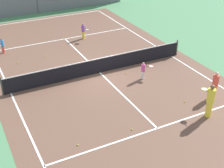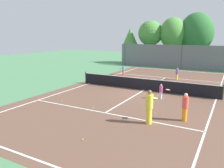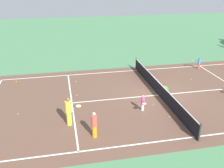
{
  "view_description": "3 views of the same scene",
  "coord_description": "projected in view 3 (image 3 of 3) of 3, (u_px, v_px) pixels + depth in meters",
  "views": [
    {
      "loc": [
        -7.41,
        -16.2,
        9.29
      ],
      "look_at": [
        -0.82,
        -3.3,
        1.06
      ],
      "focal_mm": 51.32,
      "sensor_mm": 36.0,
      "label": 1
    },
    {
      "loc": [
        6.4,
        -17.18,
        4.48
      ],
      "look_at": [
        -1.2,
        -3.36,
        1.04
      ],
      "focal_mm": 35.98,
      "sensor_mm": 36.0,
      "label": 2
    },
    {
      "loc": [
        16.27,
        -6.89,
        8.25
      ],
      "look_at": [
        -0.26,
        -3.48,
        1.09
      ],
      "focal_mm": 41.34,
      "sensor_mm": 36.0,
      "label": 3
    }
  ],
  "objects": [
    {
      "name": "tennis_ball_9",
      "position": [
        154.0,
        105.0,
        17.69
      ],
      "size": [
        0.07,
        0.07,
        0.07
      ],
      "primitive_type": "sphere",
      "color": "#CCE533",
      "rests_on": "ground_plane"
    },
    {
      "name": "tennis_ball_0",
      "position": [
        76.0,
        82.0,
        21.49
      ],
      "size": [
        0.07,
        0.07,
        0.07
      ],
      "primitive_type": "sphere",
      "color": "#CCE533",
      "rests_on": "ground_plane"
    },
    {
      "name": "court_surface",
      "position": [
        158.0,
        95.0,
        19.17
      ],
      "size": [
        13.0,
        25.0,
        0.01
      ],
      "color": "brown",
      "rests_on": "ground_plane"
    },
    {
      "name": "tennis_ball_6",
      "position": [
        18.0,
        114.0,
        16.49
      ],
      "size": [
        0.07,
        0.07,
        0.07
      ],
      "primitive_type": "sphere",
      "color": "#CCE533",
      "rests_on": "ground_plane"
    },
    {
      "name": "player_3",
      "position": [
        94.0,
        124.0,
        13.95
      ],
      "size": [
        0.33,
        0.33,
        1.53
      ],
      "color": "orange",
      "rests_on": "ground_plane"
    },
    {
      "name": "tennis_ball_3",
      "position": [
        191.0,
        79.0,
        21.95
      ],
      "size": [
        0.07,
        0.07,
        0.07
      ],
      "primitive_type": "sphere",
      "color": "#CCE533",
      "rests_on": "ground_plane"
    },
    {
      "name": "ground_plane",
      "position": [
        158.0,
        95.0,
        19.17
      ],
      "size": [
        80.0,
        80.0,
        0.0
      ],
      "primitive_type": "plane",
      "color": "#4C8456"
    },
    {
      "name": "tennis_ball_4",
      "position": [
        179.0,
        72.0,
        23.7
      ],
      "size": [
        0.07,
        0.07,
        0.07
      ],
      "primitive_type": "sphere",
      "color": "#CCE533",
      "rests_on": "ground_plane"
    },
    {
      "name": "tennis_ball_1",
      "position": [
        16.0,
        81.0,
        21.55
      ],
      "size": [
        0.07,
        0.07,
        0.07
      ],
      "primitive_type": "sphere",
      "color": "#CCE533",
      "rests_on": "ground_plane"
    },
    {
      "name": "tennis_ball_2",
      "position": [
        95.0,
        120.0,
        15.84
      ],
      "size": [
        0.07,
        0.07,
        0.07
      ],
      "primitive_type": "sphere",
      "color": "#CCE533",
      "rests_on": "ground_plane"
    },
    {
      "name": "player_4",
      "position": [
        69.0,
        111.0,
        15.04
      ],
      "size": [
        0.48,
        0.96,
        1.79
      ],
      "color": "yellow",
      "rests_on": "ground_plane"
    },
    {
      "name": "player_2",
      "position": [
        199.0,
        63.0,
        24.36
      ],
      "size": [
        0.63,
        0.78,
        1.09
      ],
      "color": "#E54C3F",
      "rests_on": "ground_plane"
    },
    {
      "name": "tennis_net",
      "position": [
        159.0,
        89.0,
        18.97
      ],
      "size": [
        11.9,
        0.1,
        1.1
      ],
      "color": "#333833",
      "rests_on": "ground_plane"
    },
    {
      "name": "ball_crate",
      "position": [
        165.0,
        89.0,
        19.67
      ],
      "size": [
        0.48,
        0.39,
        0.43
      ],
      "color": "green",
      "rests_on": "ground_plane"
    },
    {
      "name": "tennis_ball_7",
      "position": [
        77.0,
        95.0,
        19.06
      ],
      "size": [
        0.07,
        0.07,
        0.07
      ],
      "primitive_type": "sphere",
      "color": "#CCE533",
      "rests_on": "ground_plane"
    },
    {
      "name": "player_1",
      "position": [
        143.0,
        103.0,
        16.77
      ],
      "size": [
        0.81,
        0.37,
        1.09
      ],
      "color": "silver",
      "rests_on": "ground_plane"
    },
    {
      "name": "tennis_ball_8",
      "position": [
        169.0,
        117.0,
        16.19
      ],
      "size": [
        0.07,
        0.07,
        0.07
      ],
      "primitive_type": "sphere",
      "color": "#CCE533",
      "rests_on": "ground_plane"
    }
  ]
}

